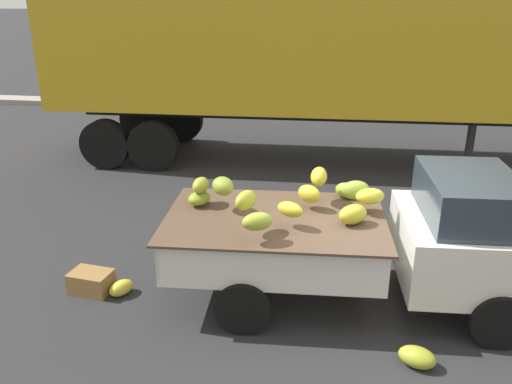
# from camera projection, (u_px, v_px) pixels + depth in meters

# --- Properties ---
(ground) EXTENTS (220.00, 220.00, 0.00)m
(ground) POSITION_uv_depth(u_px,v_px,m) (368.00, 307.00, 6.46)
(ground) COLOR #28282B
(curb_strip) EXTENTS (80.00, 0.80, 0.16)m
(curb_strip) POSITION_uv_depth(u_px,v_px,m) (356.00, 112.00, 16.56)
(curb_strip) COLOR gray
(curb_strip) RESTS_ON ground
(pickup_truck) EXTENTS (4.84, 2.10, 1.70)m
(pickup_truck) POSITION_uv_depth(u_px,v_px,m) (429.00, 238.00, 6.26)
(pickup_truck) COLOR silver
(pickup_truck) RESTS_ON ground
(semi_trailer) EXTENTS (12.09, 3.05, 3.95)m
(semi_trailer) POSITION_uv_depth(u_px,v_px,m) (322.00, 47.00, 11.23)
(semi_trailer) COLOR gold
(semi_trailer) RESTS_ON ground
(fallen_banana_bunch_near_tailgate) EXTENTS (0.36, 0.40, 0.20)m
(fallen_banana_bunch_near_tailgate) POSITION_uv_depth(u_px,v_px,m) (121.00, 288.00, 6.69)
(fallen_banana_bunch_near_tailgate) COLOR gold
(fallen_banana_bunch_near_tailgate) RESTS_ON ground
(fallen_banana_bunch_by_wheel) EXTENTS (0.46, 0.38, 0.21)m
(fallen_banana_bunch_by_wheel) POSITION_uv_depth(u_px,v_px,m) (417.00, 357.00, 5.41)
(fallen_banana_bunch_by_wheel) COLOR #9AA42B
(fallen_banana_bunch_by_wheel) RESTS_ON ground
(produce_crate) EXTENTS (0.56, 0.42, 0.28)m
(produce_crate) POSITION_uv_depth(u_px,v_px,m) (91.00, 282.00, 6.75)
(produce_crate) COLOR olive
(produce_crate) RESTS_ON ground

